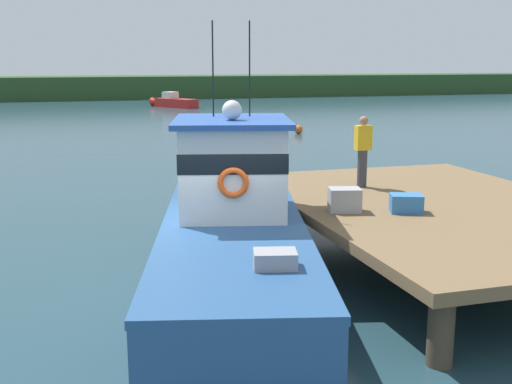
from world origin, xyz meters
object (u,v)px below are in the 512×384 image
crate_single_by_cleat (406,203)px  moored_boat_outer_mooring (173,102)px  main_fishing_boat (233,231)px  mooring_buoy_outer (298,129)px  crate_single_far (345,200)px  deckhand_further_back (363,150)px

crate_single_by_cleat → moored_boat_outer_mooring: crate_single_by_cleat is taller
main_fishing_boat → moored_boat_outer_mooring: main_fishing_boat is taller
moored_boat_outer_mooring → mooring_buoy_outer: size_ratio=10.24×
mooring_buoy_outer → crate_single_far: bearing=-108.2°
deckhand_further_back → mooring_buoy_outer: bearing=73.6°
main_fishing_boat → mooring_buoy_outer: main_fishing_boat is taller
crate_single_by_cleat → deckhand_further_back: deckhand_further_back is taller
crate_single_by_cleat → mooring_buoy_outer: (6.42, 23.33, -1.13)m
main_fishing_boat → crate_single_by_cleat: 3.39m
crate_single_by_cleat → deckhand_further_back: size_ratio=0.37×
crate_single_by_cleat → mooring_buoy_outer: size_ratio=1.22×
crate_single_far → crate_single_by_cleat: 1.18m
main_fishing_boat → deckhand_further_back: main_fishing_boat is taller
main_fishing_boat → crate_single_by_cleat: size_ratio=16.59×
mooring_buoy_outer → main_fishing_boat: bearing=-113.0°
main_fishing_boat → mooring_buoy_outer: bearing=67.0°
deckhand_further_back → moored_boat_outer_mooring: size_ratio=0.32×
moored_boat_outer_mooring → crate_single_far: bearing=-95.2°
crate_single_far → crate_single_by_cleat: bearing=-19.5°
main_fishing_boat → moored_boat_outer_mooring: (6.41, 46.02, -0.54)m
main_fishing_boat → moored_boat_outer_mooring: 46.46m
crate_single_far → moored_boat_outer_mooring: crate_single_far is taller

